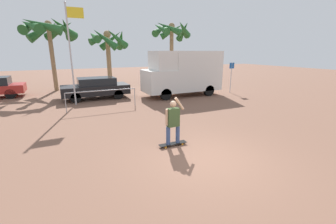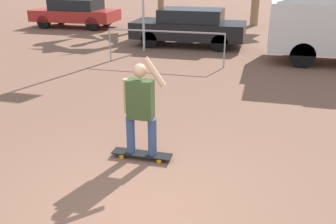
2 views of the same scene
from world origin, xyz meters
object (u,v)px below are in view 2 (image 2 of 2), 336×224
object	(u,v)px
skateboard	(142,154)
parked_car_black	(189,26)
parked_car_red	(76,12)
person_skateboarder	(140,105)

from	to	relation	value
skateboard	parked_car_black	xyz separation A→B (m)	(-1.13, 9.42, 0.69)
skateboard	parked_car_red	distance (m)	14.94
person_skateboarder	parked_car_red	xyz separation A→B (m)	(-7.76, 12.75, -0.17)
skateboard	parked_car_red	size ratio (longest dim) A/B	0.23
skateboard	parked_car_black	bearing A→B (deg)	96.87
skateboard	parked_car_black	world-z (taller)	parked_car_black
skateboard	parked_car_black	distance (m)	9.51
person_skateboarder	parked_car_red	bearing A→B (deg)	121.32
parked_car_black	parked_car_red	bearing A→B (deg)	153.29
skateboard	person_skateboarder	distance (m)	0.86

